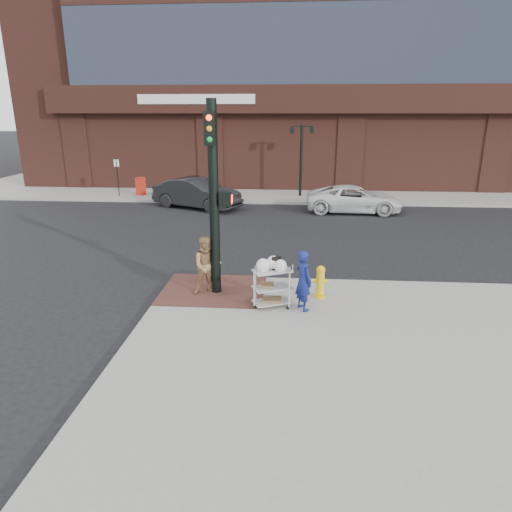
# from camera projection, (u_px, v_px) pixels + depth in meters

# --- Properties ---
(ground) EXTENTS (220.00, 220.00, 0.00)m
(ground) POSITION_uv_depth(u_px,v_px,m) (231.00, 309.00, 11.70)
(ground) COLOR black
(ground) RESTS_ON ground
(sidewalk_far) EXTENTS (65.00, 36.00, 0.15)m
(sidewalk_far) POSITION_uv_depth(u_px,v_px,m) (414.00, 167.00, 41.18)
(sidewalk_far) COLOR gray
(sidewalk_far) RESTS_ON ground
(brick_curb_ramp) EXTENTS (2.80, 2.40, 0.01)m
(brick_curb_ramp) POSITION_uv_depth(u_px,v_px,m) (214.00, 290.00, 12.55)
(brick_curb_ramp) COLOR #4E2B24
(brick_curb_ramp) RESTS_ON sidewalk_near
(lamp_post) EXTENTS (1.32, 0.22, 4.00)m
(lamp_post) POSITION_uv_depth(u_px,v_px,m) (301.00, 153.00, 25.97)
(lamp_post) COLOR black
(lamp_post) RESTS_ON sidewalk_far
(parking_sign) EXTENTS (0.05, 0.05, 2.20)m
(parking_sign) POSITION_uv_depth(u_px,v_px,m) (118.00, 177.00, 26.20)
(parking_sign) COLOR black
(parking_sign) RESTS_ON sidewalk_far
(traffic_signal_pole) EXTENTS (0.61, 0.51, 5.00)m
(traffic_signal_pole) POSITION_uv_depth(u_px,v_px,m) (215.00, 194.00, 11.61)
(traffic_signal_pole) COLOR black
(traffic_signal_pole) RESTS_ON sidewalk_near
(woman_blue) EXTENTS (0.60, 0.67, 1.53)m
(woman_blue) POSITION_uv_depth(u_px,v_px,m) (303.00, 280.00, 11.11)
(woman_blue) COLOR navy
(woman_blue) RESTS_ON sidewalk_near
(pedestrian_tan) EXTENTS (0.93, 0.83, 1.57)m
(pedestrian_tan) POSITION_uv_depth(u_px,v_px,m) (207.00, 266.00, 12.11)
(pedestrian_tan) COLOR #9B7049
(pedestrian_tan) RESTS_ON sidewalk_near
(sedan_dark) EXTENTS (5.01, 3.50, 1.57)m
(sedan_dark) POSITION_uv_depth(u_px,v_px,m) (197.00, 193.00, 23.79)
(sedan_dark) COLOR black
(sedan_dark) RESTS_ON ground
(minivan_white) EXTENTS (4.85, 2.41, 1.32)m
(minivan_white) POSITION_uv_depth(u_px,v_px,m) (354.00, 199.00, 22.84)
(minivan_white) COLOR white
(minivan_white) RESTS_ON ground
(utility_cart) EXTENTS (1.06, 0.85, 1.29)m
(utility_cart) POSITION_uv_depth(u_px,v_px,m) (272.00, 284.00, 11.36)
(utility_cart) COLOR #AFAEB3
(utility_cart) RESTS_ON sidewalk_near
(fire_hydrant) EXTENTS (0.42, 0.29, 0.88)m
(fire_hydrant) POSITION_uv_depth(u_px,v_px,m) (320.00, 281.00, 11.91)
(fire_hydrant) COLOR yellow
(fire_hydrant) RESTS_ON sidewalk_near
(newsbox_red) EXTENTS (0.56, 0.54, 1.04)m
(newsbox_red) POSITION_uv_depth(u_px,v_px,m) (141.00, 186.00, 26.74)
(newsbox_red) COLOR red
(newsbox_red) RESTS_ON sidewalk_far
(newsbox_blue) EXTENTS (0.50, 0.47, 1.08)m
(newsbox_blue) POSITION_uv_depth(u_px,v_px,m) (186.00, 188.00, 25.99)
(newsbox_blue) COLOR navy
(newsbox_blue) RESTS_ON sidewalk_far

